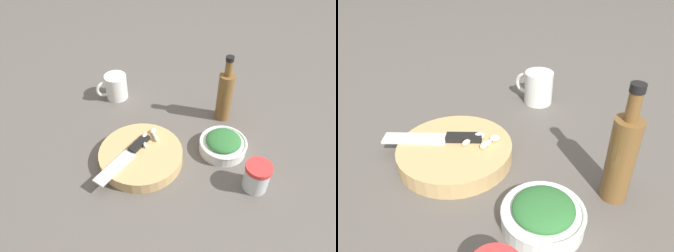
% 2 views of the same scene
% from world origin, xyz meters
% --- Properties ---
extents(ground_plane, '(5.00, 5.00, 0.00)m').
position_xyz_m(ground_plane, '(0.00, 0.00, 0.00)').
color(ground_plane, '#56514C').
extents(cutting_board, '(0.23, 0.23, 0.03)m').
position_xyz_m(cutting_board, '(0.08, -0.12, 0.02)').
color(cutting_board, tan).
rests_on(cutting_board, ground_plane).
extents(chef_knife, '(0.12, 0.19, 0.01)m').
position_xyz_m(chef_knife, '(0.08, -0.16, 0.04)').
color(chef_knife, black).
rests_on(chef_knife, cutting_board).
extents(garlic_cloves, '(0.06, 0.06, 0.02)m').
position_xyz_m(garlic_cloves, '(0.05, -0.08, 0.04)').
color(garlic_cloves, '#EEECCD').
rests_on(garlic_cloves, cutting_board).
extents(herb_bowl, '(0.13, 0.13, 0.05)m').
position_xyz_m(herb_bowl, '(0.15, 0.10, 0.02)').
color(herb_bowl, silver).
rests_on(herb_bowl, ground_plane).
extents(coffee_mug, '(0.07, 0.10, 0.08)m').
position_xyz_m(coffee_mug, '(-0.22, -0.08, 0.04)').
color(coffee_mug, silver).
rests_on(coffee_mug, ground_plane).
extents(oil_bottle, '(0.05, 0.05, 0.22)m').
position_xyz_m(oil_bottle, '(0.02, 0.18, 0.09)').
color(oil_bottle, brown).
rests_on(oil_bottle, ground_plane).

